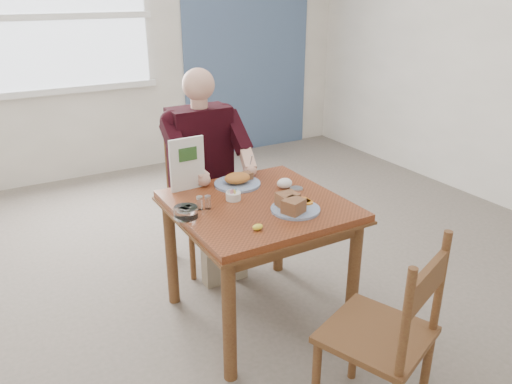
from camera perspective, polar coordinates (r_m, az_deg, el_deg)
floor at (r=3.14m, az=0.24°, el=-13.79°), size 6.00×6.00×0.00m
wall_back at (r=5.37m, az=-16.82°, el=16.63°), size 5.50×0.00×5.50m
accent_panel at (r=5.94m, az=-0.93°, el=18.00°), size 1.60×0.02×2.80m
lemon_wedge at (r=2.45m, az=0.19°, el=-4.02°), size 0.06×0.04×0.03m
napkin at (r=2.95m, az=3.29°, el=1.01°), size 0.10×0.08×0.06m
metal_dish at (r=2.95m, az=4.64°, el=0.39°), size 0.08×0.08×0.01m
window at (r=5.24m, az=-21.42°, el=18.17°), size 1.72×0.04×1.42m
table at (r=2.81m, az=0.26°, el=-3.24°), size 0.92×0.92×0.75m
chair_far at (r=3.53m, az=-6.28°, el=-0.71°), size 0.42×0.42×0.95m
chair_near at (r=2.28m, az=14.70°, el=-15.68°), size 0.54×0.54×0.95m
diner at (r=3.34m, az=-5.88°, el=4.02°), size 0.53×0.56×1.39m
near_plate at (r=2.66m, az=4.25°, el=-1.50°), size 0.32×0.32×0.09m
far_plate at (r=3.00m, az=-2.08°, el=1.33°), size 0.31×0.31×0.08m
caddy at (r=2.79m, az=-2.61°, el=-0.46°), size 0.10×0.10×0.06m
shakers at (r=2.68m, az=-6.00°, el=-1.20°), size 0.08×0.06×0.08m
creamer at (r=2.60m, az=-8.02°, el=-2.29°), size 0.14×0.14×0.06m
menu at (r=2.92m, az=-7.87°, el=3.22°), size 0.21×0.03×0.31m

